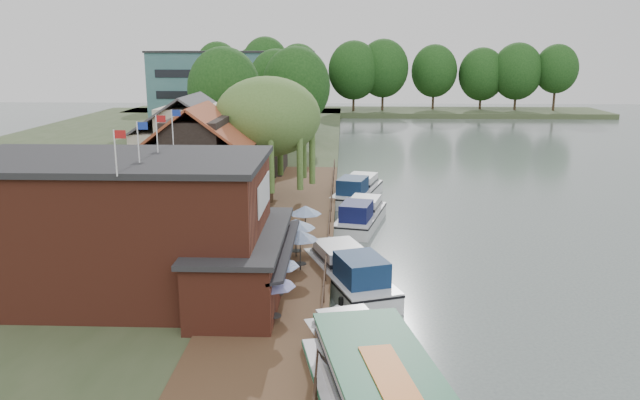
{
  "coord_description": "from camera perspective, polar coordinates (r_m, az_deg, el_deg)",
  "views": [
    {
      "loc": [
        -4.38,
        -31.2,
        13.47
      ],
      "look_at": [
        -6.0,
        12.0,
        3.0
      ],
      "focal_mm": 35.0,
      "sensor_mm": 36.0,
      "label": 1
    }
  ],
  "objects": [
    {
      "name": "ground",
      "position": [
        34.27,
        9.45,
        -9.73
      ],
      "size": [
        260.0,
        260.0,
        0.0
      ],
      "primitive_type": "plane",
      "color": "#4F5B59",
      "rests_on": "ground"
    },
    {
      "name": "land_bank",
      "position": [
        72.16,
        -18.7,
        2.53
      ],
      "size": [
        50.0,
        140.0,
        1.0
      ],
      "primitive_type": "cube",
      "color": "#384728",
      "rests_on": "ground"
    },
    {
      "name": "quay_deck",
      "position": [
        43.19,
        -2.76,
        -3.12
      ],
      "size": [
        6.0,
        50.0,
        0.1
      ],
      "primitive_type": "cube",
      "color": "#47301E",
      "rests_on": "land_bank"
    },
    {
      "name": "quay_rail",
      "position": [
        43.4,
        0.85,
        -2.4
      ],
      "size": [
        0.2,
        49.0,
        1.0
      ],
      "primitive_type": null,
      "color": "black",
      "rests_on": "land_bank"
    },
    {
      "name": "pub",
      "position": [
        32.9,
        -14.95,
        -2.41
      ],
      "size": [
        20.0,
        11.0,
        7.3
      ],
      "primitive_type": null,
      "color": "maroon",
      "rests_on": "land_bank"
    },
    {
      "name": "hotel_block",
      "position": [
        102.92,
        -7.83,
        9.97
      ],
      "size": [
        25.4,
        12.4,
        12.3
      ],
      "primitive_type": null,
      "color": "#38666B",
      "rests_on": "land_bank"
    },
    {
      "name": "cottage_a",
      "position": [
        47.16,
        -10.92,
        3.33
      ],
      "size": [
        8.6,
        7.6,
        8.5
      ],
      "primitive_type": null,
      "color": "black",
      "rests_on": "land_bank"
    },
    {
      "name": "cottage_b",
      "position": [
        57.45,
        -11.64,
        5.11
      ],
      "size": [
        9.6,
        8.6,
        8.5
      ],
      "primitive_type": null,
      "color": "beige",
      "rests_on": "land_bank"
    },
    {
      "name": "cottage_c",
      "position": [
        65.44,
        -6.36,
        6.31
      ],
      "size": [
        7.6,
        7.6,
        8.5
      ],
      "primitive_type": null,
      "color": "black",
      "rests_on": "land_bank"
    },
    {
      "name": "willow",
      "position": [
        51.09,
        -4.77,
        5.4
      ],
      "size": [
        8.6,
        8.6,
        10.43
      ],
      "primitive_type": null,
      "color": "#476B2D",
      "rests_on": "land_bank"
    },
    {
      "name": "umbrella_0",
      "position": [
        29.09,
        -4.27,
        -9.03
      ],
      "size": [
        2.09,
        2.09,
        2.38
      ],
      "primitive_type": null,
      "color": "navy",
      "rests_on": "quay_deck"
    },
    {
      "name": "umbrella_1",
      "position": [
        31.6,
        -4.01,
        -7.14
      ],
      "size": [
        2.35,
        2.35,
        2.38
      ],
      "primitive_type": null,
      "color": "navy",
      "rests_on": "quay_deck"
    },
    {
      "name": "umbrella_2",
      "position": [
        35.78,
        -1.82,
        -4.61
      ],
      "size": [
        2.07,
        2.07,
        2.38
      ],
      "primitive_type": null,
      "color": "navy",
      "rests_on": "quay_deck"
    },
    {
      "name": "umbrella_3",
      "position": [
        38.05,
        -2.22,
        -3.49
      ],
      "size": [
        2.42,
        2.42,
        2.38
      ],
      "primitive_type": null,
      "color": "navy",
      "rests_on": "quay_deck"
    },
    {
      "name": "umbrella_4",
      "position": [
        41.23,
        -1.34,
        -2.13
      ],
      "size": [
        2.16,
        2.16,
        2.38
      ],
      "primitive_type": null,
      "color": "#1A498F",
      "rests_on": "quay_deck"
    },
    {
      "name": "cruiser_0",
      "position": [
        26.54,
        4.09,
        -13.93
      ],
      "size": [
        6.32,
        10.49,
        2.42
      ],
      "primitive_type": null,
      "rotation": [
        0.0,
        0.0,
        0.33
      ],
      "color": "silver",
      "rests_on": "ground"
    },
    {
      "name": "cruiser_1",
      "position": [
        36.15,
        2.67,
        -6.16
      ],
      "size": [
        6.56,
        10.76,
        2.5
      ],
      "primitive_type": null,
      "rotation": [
        0.0,
        0.0,
        0.34
      ],
      "color": "silver",
      "rests_on": "ground"
    },
    {
      "name": "cruiser_2",
      "position": [
        48.64,
        3.76,
        -1.09
      ],
      "size": [
        5.13,
        10.01,
        2.31
      ],
      "primitive_type": null,
      "rotation": [
        0.0,
        0.0,
        -0.22
      ],
      "color": "silver",
      "rests_on": "ground"
    },
    {
      "name": "cruiser_3",
      "position": [
        56.97,
        3.46,
        1.18
      ],
      "size": [
        5.78,
        10.62,
        2.46
      ],
      "primitive_type": null,
      "rotation": [
        0.0,
        0.0,
        -0.26
      ],
      "color": "white",
      "rests_on": "ground"
    },
    {
      "name": "bank_tree_0",
      "position": [
        76.39,
        -8.7,
        8.92
      ],
      "size": [
        8.71,
        8.71,
        12.85
      ],
      "primitive_type": null,
      "color": "#143811",
      "rests_on": "land_bank"
    },
    {
      "name": "bank_tree_1",
      "position": [
        82.89,
        -2.19,
        9.45
      ],
      "size": [
        8.92,
        8.92,
        12.94
      ],
      "primitive_type": null,
      "color": "#143811",
      "rests_on": "land_bank"
    },
    {
      "name": "bank_tree_2",
      "position": [
        88.85,
        -4.02,
        9.6
      ],
      "size": [
        7.61,
        7.61,
        12.6
      ],
      "primitive_type": null,
      "color": "#143811",
      "rests_on": "land_bank"
    },
    {
      "name": "bank_tree_3",
      "position": [
        109.12,
        -4.21,
        10.28
      ],
      "size": [
        8.41,
        8.41,
        12.39
      ],
      "primitive_type": null,
      "color": "#143811",
      "rests_on": "land_bank"
    },
    {
      "name": "bank_tree_4",
      "position": [
        118.54,
        -4.99,
        11.12
      ],
      "size": [
        8.75,
        8.75,
        14.82
      ],
      "primitive_type": null,
      "color": "#143811",
      "rests_on": "land_bank"
    },
    {
      "name": "bank_tree_5",
      "position": [
        127.47,
        -1.64,
        10.55
      ],
      "size": [
        6.54,
        6.54,
        11.36
      ],
      "primitive_type": null,
      "color": "#143811",
      "rests_on": "land_bank"
    }
  ]
}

